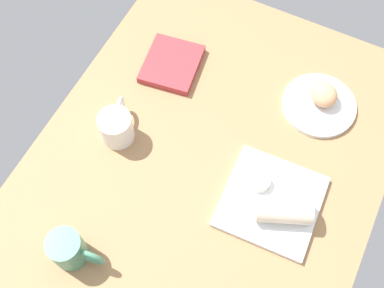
{
  "coord_description": "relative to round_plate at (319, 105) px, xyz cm",
  "views": [
    {
      "loc": [
        -52.55,
        -20.25,
        121.22
      ],
      "look_at": [
        -1.3,
        5.38,
        7.0
      ],
      "focal_mm": 45.02,
      "sensor_mm": 36.0,
      "label": 1
    }
  ],
  "objects": [
    {
      "name": "round_plate",
      "position": [
        0.0,
        0.0,
        0.0
      ],
      "size": [
        20.81,
        20.81,
        1.4
      ],
      "primitive_type": "cylinder",
      "color": "white",
      "rests_on": "dining_table"
    },
    {
      "name": "dining_table",
      "position": [
        -26.77,
        20.72,
        -2.7
      ],
      "size": [
        110.0,
        90.0,
        4.0
      ],
      "primitive_type": "cube",
      "color": "#9E754C",
      "rests_on": "ground"
    },
    {
      "name": "coffee_mug",
      "position": [
        -33.14,
        46.12,
        3.99
      ],
      "size": [
        13.5,
        9.01,
        9.17
      ],
      "color": "white",
      "rests_on": "dining_table"
    },
    {
      "name": "scone_pastry",
      "position": [
        1.52,
        -0.14,
        3.5
      ],
      "size": [
        10.65,
        10.63,
        5.6
      ],
      "primitive_type": "ellipsoid",
      "rotation": [
        0.0,
        0.0,
        3.91
      ],
      "color": "tan",
      "rests_on": "round_plate"
    },
    {
      "name": "second_mug",
      "position": [
        -66.81,
        38.99,
        4.58
      ],
      "size": [
        8.32,
        13.72,
        10.35
      ],
      "color": "#4C8C6B",
      "rests_on": "dining_table"
    },
    {
      "name": "square_plate",
      "position": [
        -32.78,
        1.18,
        0.1
      ],
      "size": [
        25.2,
        25.2,
        1.6
      ],
      "primitive_type": "cube",
      "rotation": [
        0.0,
        0.0,
        0.05
      ],
      "color": "white",
      "rests_on": "dining_table"
    },
    {
      "name": "breakfast_wrap",
      "position": [
        -35.07,
        -2.5,
        4.18
      ],
      "size": [
        11.38,
        15.1,
        6.56
      ],
      "primitive_type": "cylinder",
      "rotation": [
        1.57,
        0.0,
        3.54
      ],
      "color": "beige",
      "rests_on": "square_plate"
    },
    {
      "name": "book_stack",
      "position": [
        -6.29,
        43.65,
        0.47
      ],
      "size": [
        19.42,
        17.8,
        2.34
      ],
      "color": "#A53338",
      "rests_on": "dining_table"
    },
    {
      "name": "sauce_cup",
      "position": [
        -29.92,
        5.77,
        2.12
      ],
      "size": [
        5.36,
        5.36,
        2.27
      ],
      "color": "silver",
      "rests_on": "square_plate"
    }
  ]
}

